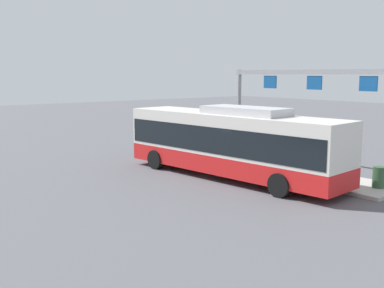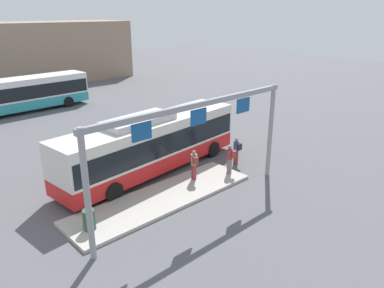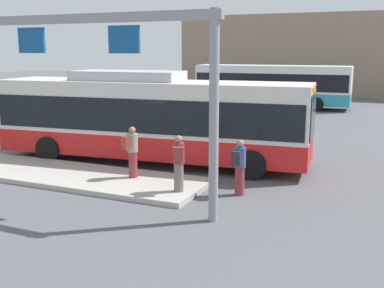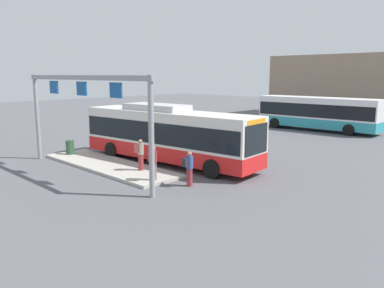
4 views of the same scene
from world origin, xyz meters
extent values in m
plane|color=#56565B|center=(0.00, 0.00, 0.00)|extent=(120.00, 120.00, 0.00)
cube|color=#B2ADA3|center=(-1.71, -3.05, 0.08)|extent=(10.00, 2.80, 0.16)
cube|color=red|center=(0.00, 0.00, 0.77)|extent=(12.04, 3.66, 0.85)
cube|color=silver|center=(0.00, 0.00, 2.15)|extent=(12.04, 3.66, 1.90)
cube|color=black|center=(0.00, 0.00, 1.95)|extent=(11.81, 3.68, 1.20)
cube|color=black|center=(5.92, 0.59, 2.05)|extent=(0.25, 2.12, 1.50)
cube|color=#B7B7BC|center=(-0.88, -0.09, 3.28)|extent=(4.30, 2.15, 0.36)
cube|color=orange|center=(5.85, 0.58, 2.90)|extent=(0.29, 1.75, 0.28)
cylinder|color=black|center=(3.99, 1.60, 0.50)|extent=(1.02, 0.40, 1.00)
cylinder|color=black|center=(4.23, -0.79, 0.50)|extent=(1.02, 0.40, 1.00)
cylinder|color=black|center=(-3.83, 0.83, 0.50)|extent=(1.02, 0.40, 1.00)
cylinder|color=black|center=(-3.59, -1.56, 0.50)|extent=(1.02, 0.40, 1.00)
cube|color=teal|center=(-0.12, 18.91, 0.77)|extent=(11.30, 2.96, 0.85)
cube|color=white|center=(-0.12, 18.91, 2.15)|extent=(11.30, 2.96, 1.90)
cube|color=black|center=(-0.12, 18.91, 1.95)|extent=(11.08, 2.99, 1.20)
cylinder|color=black|center=(-3.88, 17.55, 0.50)|extent=(1.01, 0.34, 1.00)
cylinder|color=black|center=(-3.97, 19.95, 0.50)|extent=(1.01, 0.34, 1.00)
cylinder|color=black|center=(3.33, 17.85, 0.50)|extent=(1.01, 0.34, 1.00)
cylinder|color=black|center=(3.23, 20.25, 0.50)|extent=(1.01, 0.34, 1.00)
cylinder|color=slate|center=(2.80, -3.43, 0.58)|extent=(0.37, 0.37, 0.85)
cylinder|color=maroon|center=(2.80, -3.43, 1.31)|extent=(0.45, 0.45, 0.60)
sphere|color=#9E755B|center=(2.80, -3.43, 1.72)|extent=(0.22, 0.22, 0.22)
cube|color=maroon|center=(2.91, -3.66, 1.34)|extent=(0.33, 0.28, 0.40)
cylinder|color=maroon|center=(4.39, -2.57, 0.42)|extent=(0.31, 0.31, 0.85)
cylinder|color=#334C8C|center=(4.39, -2.57, 1.15)|extent=(0.37, 0.37, 0.60)
sphere|color=#9E755B|center=(4.39, -2.57, 1.56)|extent=(0.22, 0.22, 0.22)
cube|color=#26262D|center=(4.37, -2.83, 1.18)|extent=(0.30, 0.21, 0.40)
cylinder|color=maroon|center=(0.79, -2.65, 0.58)|extent=(0.37, 0.37, 0.85)
cylinder|color=gray|center=(0.79, -2.65, 1.31)|extent=(0.45, 0.45, 0.60)
sphere|color=#9E755B|center=(0.79, -2.65, 1.72)|extent=(0.22, 0.22, 0.22)
cube|color=maroon|center=(0.69, -2.88, 1.34)|extent=(0.33, 0.28, 0.40)
cylinder|color=gray|center=(4.45, -4.88, 2.60)|extent=(0.24, 0.24, 5.20)
cube|color=gray|center=(-1.05, -4.88, 5.05)|extent=(11.40, 0.20, 0.24)
cube|color=#144C8C|center=(-1.05, -4.88, 4.50)|extent=(0.90, 0.08, 0.70)
cube|color=#144C8C|center=(1.97, -4.88, 4.50)|extent=(0.90, 0.08, 0.70)
cube|color=gray|center=(3.13, 32.74, 3.76)|extent=(30.44, 8.00, 7.53)
camera|label=1|loc=(-15.84, 14.82, 4.94)|focal=43.06mm
camera|label=2|loc=(-11.77, -15.94, 8.85)|focal=34.41mm
camera|label=3|loc=(8.48, -15.35, 4.25)|focal=43.77mm
camera|label=4|loc=(16.93, -15.08, 5.22)|focal=36.30mm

